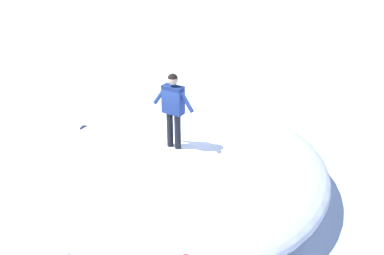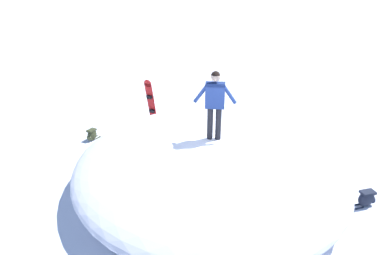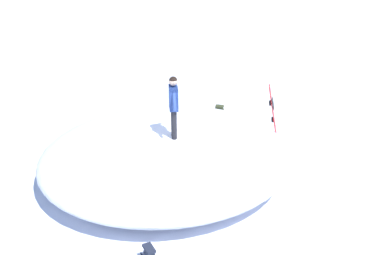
# 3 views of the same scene
# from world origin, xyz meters

# --- Properties ---
(ground) EXTENTS (240.00, 240.00, 0.00)m
(ground) POSITION_xyz_m (0.00, 0.00, 0.00)
(ground) COLOR white
(snow_mound) EXTENTS (7.53, 7.84, 1.16)m
(snow_mound) POSITION_xyz_m (0.06, -0.55, 0.58)
(snow_mound) COLOR white
(snow_mound) RESTS_ON ground
(snowboarder_standing) EXTENTS (0.92, 0.58, 1.69)m
(snowboarder_standing) POSITION_xyz_m (-0.15, -0.68, 2.17)
(snowboarder_standing) COLOR black
(snowboarder_standing) RESTS_ON snow_mound
(backpack_near) EXTENTS (0.60, 0.28, 0.40)m
(backpack_near) POSITION_xyz_m (-2.82, 1.75, 0.21)
(backpack_near) COLOR #1E2333
(backpack_near) RESTS_ON ground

